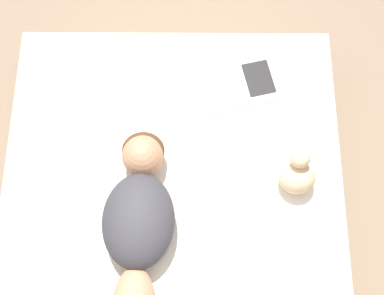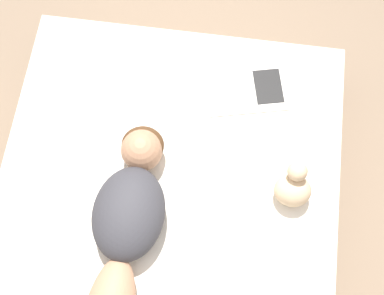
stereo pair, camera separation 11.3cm
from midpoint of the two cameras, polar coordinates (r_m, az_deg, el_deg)
The scene contains 5 objects.
ground_plane at distance 3.00m, azimuth -2.94°, elevation -10.69°, with size 12.00×12.00×0.00m, color #7A6651.
bed at distance 2.77m, azimuth -3.18°, elevation -9.87°, with size 1.70×2.19×0.48m.
person at distance 2.43m, azimuth -7.24°, elevation -10.47°, with size 0.34×1.23×0.22m.
open_magazine at distance 2.78m, azimuth 3.93°, elevation 6.85°, with size 0.48×0.37×0.01m.
plush_toy at distance 2.53m, azimuth 9.93°, elevation -2.94°, with size 0.17×0.19×0.22m.
Camera 1 is at (0.10, -0.50, 2.95)m, focal length 50.00 mm.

